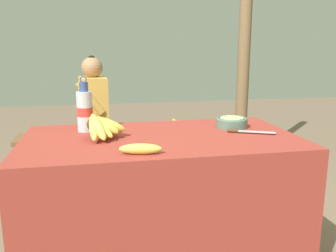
{
  "coord_description": "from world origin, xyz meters",
  "views": [
    {
      "loc": [
        -0.3,
        -1.7,
        1.18
      ],
      "look_at": [
        0.05,
        0.05,
        0.79
      ],
      "focal_mm": 38.0,
      "sensor_mm": 36.0,
      "label": 1
    }
  ],
  "objects_px": {
    "banana_bunch_green": "(176,124)",
    "support_post_far": "(245,40)",
    "serving_bowl": "(232,122)",
    "water_bottle": "(85,110)",
    "loose_banana_front": "(141,149)",
    "banana_bunch_ripe": "(101,125)",
    "wooden_bench": "(120,141)",
    "seated_vendor": "(88,113)",
    "knife": "(244,131)"
  },
  "relations": [
    {
      "from": "seated_vendor",
      "to": "banana_bunch_green",
      "type": "bearing_deg",
      "value": 176.23
    },
    {
      "from": "banana_bunch_green",
      "to": "wooden_bench",
      "type": "bearing_deg",
      "value": -179.52
    },
    {
      "from": "support_post_far",
      "to": "wooden_bench",
      "type": "bearing_deg",
      "value": -171.86
    },
    {
      "from": "water_bottle",
      "to": "wooden_bench",
      "type": "distance_m",
      "value": 1.24
    },
    {
      "from": "serving_bowl",
      "to": "banana_bunch_green",
      "type": "xyz_separation_m",
      "value": [
        -0.05,
        1.19,
        -0.26
      ]
    },
    {
      "from": "serving_bowl",
      "to": "wooden_bench",
      "type": "distance_m",
      "value": 1.36
    },
    {
      "from": "wooden_bench",
      "to": "knife",
      "type": "bearing_deg",
      "value": -67.0
    },
    {
      "from": "banana_bunch_ripe",
      "to": "support_post_far",
      "type": "relative_size",
      "value": 0.11
    },
    {
      "from": "serving_bowl",
      "to": "loose_banana_front",
      "type": "distance_m",
      "value": 0.7
    },
    {
      "from": "banana_bunch_green",
      "to": "water_bottle",
      "type": "bearing_deg",
      "value": -123.57
    },
    {
      "from": "seated_vendor",
      "to": "support_post_far",
      "type": "distance_m",
      "value": 1.58
    },
    {
      "from": "wooden_bench",
      "to": "seated_vendor",
      "type": "xyz_separation_m",
      "value": [
        -0.26,
        -0.04,
        0.26
      ]
    },
    {
      "from": "wooden_bench",
      "to": "support_post_far",
      "type": "relative_size",
      "value": 0.68
    },
    {
      "from": "support_post_far",
      "to": "banana_bunch_green",
      "type": "bearing_deg",
      "value": -166.38
    },
    {
      "from": "banana_bunch_ripe",
      "to": "water_bottle",
      "type": "relative_size",
      "value": 0.95
    },
    {
      "from": "support_post_far",
      "to": "seated_vendor",
      "type": "bearing_deg",
      "value": -171.82
    },
    {
      "from": "wooden_bench",
      "to": "banana_bunch_ripe",
      "type": "bearing_deg",
      "value": -97.29
    },
    {
      "from": "serving_bowl",
      "to": "banana_bunch_green",
      "type": "height_order",
      "value": "serving_bowl"
    },
    {
      "from": "banana_bunch_green",
      "to": "support_post_far",
      "type": "bearing_deg",
      "value": 13.62
    },
    {
      "from": "serving_bowl",
      "to": "wooden_bench",
      "type": "relative_size",
      "value": 0.1
    },
    {
      "from": "banana_bunch_ripe",
      "to": "seated_vendor",
      "type": "relative_size",
      "value": 0.25
    },
    {
      "from": "knife",
      "to": "support_post_far",
      "type": "height_order",
      "value": "support_post_far"
    },
    {
      "from": "serving_bowl",
      "to": "knife",
      "type": "bearing_deg",
      "value": -85.1
    },
    {
      "from": "knife",
      "to": "wooden_bench",
      "type": "height_order",
      "value": "knife"
    },
    {
      "from": "wooden_bench",
      "to": "serving_bowl",
      "type": "bearing_deg",
      "value": -64.98
    },
    {
      "from": "banana_bunch_green",
      "to": "seated_vendor",
      "type": "bearing_deg",
      "value": -176.83
    },
    {
      "from": "banana_bunch_ripe",
      "to": "loose_banana_front",
      "type": "bearing_deg",
      "value": -62.75
    },
    {
      "from": "banana_bunch_ripe",
      "to": "wooden_bench",
      "type": "bearing_deg",
      "value": 82.71
    },
    {
      "from": "serving_bowl",
      "to": "wooden_bench",
      "type": "bearing_deg",
      "value": 115.02
    },
    {
      "from": "banana_bunch_green",
      "to": "support_post_far",
      "type": "distance_m",
      "value": 1.02
    },
    {
      "from": "support_post_far",
      "to": "loose_banana_front",
      "type": "bearing_deg",
      "value": -124.05
    },
    {
      "from": "banana_bunch_ripe",
      "to": "banana_bunch_green",
      "type": "height_order",
      "value": "banana_bunch_ripe"
    },
    {
      "from": "banana_bunch_ripe",
      "to": "banana_bunch_green",
      "type": "distance_m",
      "value": 1.49
    },
    {
      "from": "loose_banana_front",
      "to": "seated_vendor",
      "type": "distance_m",
      "value": 1.58
    },
    {
      "from": "banana_bunch_green",
      "to": "serving_bowl",
      "type": "bearing_deg",
      "value": -87.61
    },
    {
      "from": "knife",
      "to": "banana_bunch_green",
      "type": "relative_size",
      "value": 0.88
    },
    {
      "from": "water_bottle",
      "to": "wooden_bench",
      "type": "height_order",
      "value": "water_bottle"
    },
    {
      "from": "seated_vendor",
      "to": "wooden_bench",
      "type": "bearing_deg",
      "value": -178.6
    },
    {
      "from": "serving_bowl",
      "to": "support_post_far",
      "type": "bearing_deg",
      "value": 64.91
    },
    {
      "from": "support_post_far",
      "to": "knife",
      "type": "bearing_deg",
      "value": -112.47
    },
    {
      "from": "serving_bowl",
      "to": "water_bottle",
      "type": "xyz_separation_m",
      "value": [
        -0.8,
        0.06,
        0.08
      ]
    },
    {
      "from": "loose_banana_front",
      "to": "knife",
      "type": "relative_size",
      "value": 0.8
    },
    {
      "from": "water_bottle",
      "to": "loose_banana_front",
      "type": "relative_size",
      "value": 1.58
    },
    {
      "from": "knife",
      "to": "wooden_bench",
      "type": "distance_m",
      "value": 1.49
    },
    {
      "from": "seated_vendor",
      "to": "banana_bunch_green",
      "type": "distance_m",
      "value": 0.77
    },
    {
      "from": "seated_vendor",
      "to": "water_bottle",
      "type": "bearing_deg",
      "value": 83.82
    },
    {
      "from": "loose_banana_front",
      "to": "banana_bunch_green",
      "type": "height_order",
      "value": "loose_banana_front"
    },
    {
      "from": "banana_bunch_ripe",
      "to": "loose_banana_front",
      "type": "distance_m",
      "value": 0.34
    },
    {
      "from": "banana_bunch_ripe",
      "to": "seated_vendor",
      "type": "distance_m",
      "value": 1.27
    },
    {
      "from": "support_post_far",
      "to": "water_bottle",
      "type": "bearing_deg",
      "value": -137.92
    }
  ]
}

